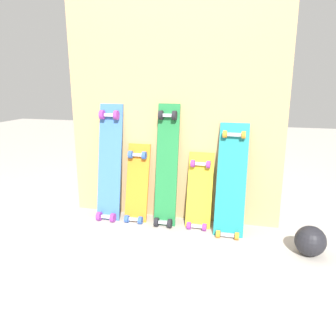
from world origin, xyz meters
name	(u,v)px	position (x,y,z in m)	size (l,w,h in m)	color
ground_plane	(170,219)	(0.00, 0.00, 0.00)	(12.00, 12.00, 0.00)	#B2AAA0
plywood_wall_panel	(173,109)	(0.00, 0.07, 0.88)	(1.68, 0.04, 1.75)	tan
skateboard_blue	(109,166)	(-0.49, -0.06, 0.43)	(0.19, 0.25, 0.98)	#386BAD
skateboard_orange	(137,187)	(-0.26, -0.05, 0.27)	(0.18, 0.22, 0.67)	orange
skateboard_green	(166,169)	(-0.02, -0.05, 0.43)	(0.17, 0.24, 0.99)	#1E7238
skateboard_yellow	(199,195)	(0.24, -0.05, 0.25)	(0.19, 0.22, 0.63)	gold
skateboard_teal	(231,185)	(0.48, -0.09, 0.36)	(0.21, 0.30, 0.87)	#197A7F
rubber_ball	(310,241)	(1.01, -0.32, 0.10)	(0.20, 0.20, 0.20)	black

